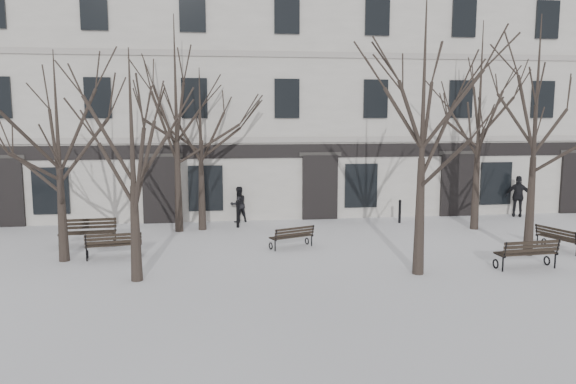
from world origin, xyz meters
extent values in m
plane|color=white|center=(0.00, 0.00, 0.00)|extent=(100.00, 100.00, 0.00)
cube|color=beige|center=(0.00, 13.00, 5.50)|extent=(40.00, 10.00, 11.00)
cube|color=#A09992|center=(0.00, 7.97, 3.60)|extent=(40.00, 0.12, 0.25)
cube|color=#A09992|center=(0.00, 7.97, 7.30)|extent=(40.00, 0.12, 0.25)
cube|color=black|center=(0.00, 7.96, 3.10)|extent=(40.00, 0.10, 0.60)
cube|color=black|center=(-10.00, 7.94, 1.45)|extent=(1.60, 0.22, 2.90)
cube|color=#2D2B28|center=(-10.00, 7.90, 2.95)|extent=(1.90, 0.08, 0.18)
cube|color=black|center=(-8.10, 7.95, 1.50)|extent=(1.50, 0.14, 2.00)
cube|color=black|center=(-3.50, 7.94, 1.45)|extent=(1.60, 0.22, 2.90)
cube|color=#2D2B28|center=(-3.50, 7.90, 2.95)|extent=(1.90, 0.08, 0.18)
cube|color=black|center=(-1.60, 7.95, 1.50)|extent=(1.50, 0.14, 2.00)
cube|color=black|center=(3.50, 7.94, 1.45)|extent=(1.60, 0.22, 2.90)
cube|color=#2D2B28|center=(3.50, 7.90, 2.95)|extent=(1.90, 0.08, 0.18)
cube|color=black|center=(5.40, 7.95, 1.50)|extent=(1.50, 0.14, 2.00)
cube|color=black|center=(10.00, 7.94, 1.45)|extent=(1.60, 0.22, 2.90)
cube|color=#2D2B28|center=(10.00, 7.90, 2.95)|extent=(1.90, 0.08, 0.18)
cube|color=black|center=(11.90, 7.95, 1.50)|extent=(1.50, 0.14, 2.00)
cube|color=black|center=(16.00, 7.94, 1.45)|extent=(1.60, 0.22, 2.90)
cube|color=black|center=(-6.00, 7.95, 5.40)|extent=(1.10, 0.14, 1.70)
cube|color=black|center=(-6.00, 7.95, 9.00)|extent=(1.10, 0.14, 1.70)
cube|color=black|center=(-2.00, 7.95, 5.40)|extent=(1.10, 0.14, 1.70)
cube|color=black|center=(-2.00, 7.95, 9.00)|extent=(1.10, 0.14, 1.70)
cube|color=black|center=(2.00, 7.95, 5.40)|extent=(1.10, 0.14, 1.70)
cube|color=black|center=(2.00, 7.95, 9.00)|extent=(1.10, 0.14, 1.70)
cube|color=black|center=(6.00, 7.95, 5.40)|extent=(1.10, 0.14, 1.70)
cube|color=black|center=(6.00, 7.95, 9.00)|extent=(1.10, 0.14, 1.70)
cube|color=black|center=(10.00, 7.95, 5.40)|extent=(1.10, 0.14, 1.70)
cube|color=black|center=(10.00, 7.95, 9.00)|extent=(1.10, 0.14, 1.70)
cube|color=black|center=(14.00, 7.95, 5.40)|extent=(1.10, 0.14, 1.70)
cube|color=black|center=(14.00, 7.95, 9.00)|extent=(1.10, 0.14, 1.70)
cone|color=black|center=(-6.07, 1.77, 1.41)|extent=(0.34, 0.34, 2.81)
cone|color=black|center=(-3.44, -0.76, 1.37)|extent=(0.34, 0.34, 2.73)
cone|color=black|center=(4.76, -1.15, 1.73)|extent=(0.34, 0.34, 3.45)
cone|color=black|center=(9.26, 0.57, 1.66)|extent=(0.34, 0.34, 3.31)
cone|color=black|center=(-2.66, 6.01, 1.80)|extent=(0.34, 0.34, 3.59)
cone|color=black|center=(-1.73, 6.25, 1.38)|extent=(0.34, 0.34, 2.75)
cone|color=black|center=(9.44, 4.91, 1.76)|extent=(0.34, 0.34, 3.53)
torus|color=black|center=(-3.72, 2.23, 0.14)|extent=(0.09, 0.29, 0.29)
cylinder|color=black|center=(-3.67, 1.88, 0.22)|extent=(0.05, 0.05, 0.45)
cube|color=black|center=(-3.70, 2.05, 0.45)|extent=(0.13, 0.55, 0.05)
torus|color=black|center=(-5.39, 1.99, 0.14)|extent=(0.09, 0.29, 0.29)
cylinder|color=black|center=(-5.34, 1.63, 0.22)|extent=(0.05, 0.05, 0.45)
cube|color=black|center=(-5.37, 1.81, 0.45)|extent=(0.13, 0.55, 0.05)
cube|color=black|center=(-4.56, 2.15, 0.47)|extent=(1.78, 0.35, 0.03)
cube|color=black|center=(-4.54, 2.01, 0.47)|extent=(1.78, 0.35, 0.03)
cube|color=black|center=(-4.52, 1.87, 0.47)|extent=(1.78, 0.35, 0.03)
cube|color=black|center=(-4.50, 1.73, 0.47)|extent=(1.78, 0.35, 0.03)
cube|color=black|center=(-4.50, 1.70, 0.60)|extent=(1.77, 0.29, 0.09)
cube|color=black|center=(-4.49, 1.67, 0.72)|extent=(1.77, 0.29, 0.09)
cube|color=black|center=(-4.49, 1.65, 0.83)|extent=(1.77, 0.29, 0.09)
cylinder|color=black|center=(-3.66, 1.80, 0.65)|extent=(0.06, 0.15, 0.49)
cylinder|color=black|center=(-5.33, 1.55, 0.65)|extent=(0.06, 0.15, 0.49)
torus|color=black|center=(9.13, -0.75, 0.15)|extent=(0.08, 0.31, 0.31)
cylinder|color=black|center=(9.16, -1.13, 0.24)|extent=(0.05, 0.05, 0.47)
cube|color=black|center=(9.14, -0.94, 0.47)|extent=(0.10, 0.58, 0.05)
torus|color=black|center=(7.34, -0.89, 0.15)|extent=(0.08, 0.31, 0.31)
cylinder|color=black|center=(7.37, -1.27, 0.24)|extent=(0.05, 0.05, 0.47)
cube|color=black|center=(7.36, -1.08, 0.47)|extent=(0.10, 0.58, 0.05)
cube|color=black|center=(8.23, -0.78, 0.49)|extent=(1.90, 0.24, 0.04)
cube|color=black|center=(8.24, -0.93, 0.49)|extent=(1.90, 0.24, 0.04)
cube|color=black|center=(8.25, -1.07, 0.49)|extent=(1.90, 0.24, 0.04)
cube|color=black|center=(8.27, -1.22, 0.49)|extent=(1.90, 0.24, 0.04)
cube|color=black|center=(8.27, -1.26, 0.63)|extent=(1.89, 0.19, 0.09)
cube|color=black|center=(8.27, -1.29, 0.76)|extent=(1.89, 0.19, 0.09)
cube|color=black|center=(8.27, -1.31, 0.88)|extent=(1.89, 0.19, 0.09)
cylinder|color=black|center=(9.16, -1.21, 0.68)|extent=(0.05, 0.15, 0.52)
cylinder|color=black|center=(7.38, -1.35, 0.68)|extent=(0.05, 0.15, 0.52)
torus|color=black|center=(-6.65, 3.50, 0.15)|extent=(0.08, 0.32, 0.31)
cylinder|color=black|center=(-6.68, 3.89, 0.24)|extent=(0.05, 0.05, 0.49)
cube|color=black|center=(-6.67, 3.69, 0.49)|extent=(0.10, 0.60, 0.05)
torus|color=black|center=(-4.81, 3.64, 0.15)|extent=(0.08, 0.32, 0.31)
cylinder|color=black|center=(-4.84, 4.03, 0.24)|extent=(0.05, 0.05, 0.49)
cube|color=black|center=(-4.83, 3.83, 0.49)|extent=(0.10, 0.60, 0.05)
cube|color=black|center=(-5.73, 3.52, 0.51)|extent=(1.96, 0.24, 0.04)
cube|color=black|center=(-5.74, 3.67, 0.51)|extent=(1.96, 0.24, 0.04)
cube|color=black|center=(-5.75, 3.83, 0.51)|extent=(1.96, 0.24, 0.04)
cube|color=black|center=(-5.76, 3.98, 0.51)|extent=(1.96, 0.24, 0.04)
cube|color=black|center=(-5.77, 4.02, 0.65)|extent=(1.95, 0.18, 0.10)
cube|color=black|center=(-5.77, 4.04, 0.78)|extent=(1.95, 0.18, 0.10)
cube|color=black|center=(-5.77, 4.07, 0.91)|extent=(1.95, 0.18, 0.10)
cylinder|color=black|center=(-6.69, 3.97, 0.71)|extent=(0.05, 0.16, 0.54)
cylinder|color=black|center=(-4.85, 4.11, 0.71)|extent=(0.05, 0.16, 0.54)
torus|color=black|center=(2.11, 3.05, 0.12)|extent=(0.14, 0.25, 0.26)
cylinder|color=black|center=(2.23, 2.76, 0.20)|extent=(0.04, 0.04, 0.40)
cube|color=black|center=(2.17, 2.91, 0.40)|extent=(0.23, 0.47, 0.04)
torus|color=black|center=(0.72, 2.47, 0.12)|extent=(0.14, 0.25, 0.26)
cylinder|color=black|center=(0.84, 2.17, 0.20)|extent=(0.04, 0.04, 0.40)
cube|color=black|center=(0.78, 2.32, 0.40)|extent=(0.23, 0.47, 0.04)
cube|color=black|center=(1.40, 2.79, 0.42)|extent=(1.50, 0.69, 0.03)
cube|color=black|center=(1.45, 2.68, 0.42)|extent=(1.50, 0.69, 0.03)
cube|color=black|center=(1.49, 2.56, 0.42)|extent=(1.50, 0.69, 0.03)
cube|color=black|center=(1.54, 2.45, 0.42)|extent=(1.50, 0.69, 0.03)
cube|color=black|center=(1.56, 2.42, 0.53)|extent=(1.48, 0.65, 0.08)
cube|color=black|center=(1.56, 2.40, 0.64)|extent=(1.48, 0.65, 0.08)
cube|color=black|center=(1.57, 2.38, 0.74)|extent=(1.48, 0.65, 0.08)
cylinder|color=black|center=(2.26, 2.69, 0.58)|extent=(0.08, 0.13, 0.44)
cylinder|color=black|center=(0.87, 2.11, 0.58)|extent=(0.08, 0.13, 0.44)
torus|color=black|center=(10.60, 1.79, 0.13)|extent=(0.27, 0.13, 0.27)
cylinder|color=black|center=(10.28, 1.69, 0.21)|extent=(0.05, 0.05, 0.42)
cube|color=black|center=(10.44, 1.74, 0.42)|extent=(0.50, 0.21, 0.05)
cube|color=black|center=(10.88, 1.06, 0.44)|extent=(0.61, 1.61, 0.03)
cube|color=black|center=(10.76, 1.02, 0.44)|extent=(0.61, 1.61, 0.03)
cube|color=black|center=(10.64, 0.98, 0.44)|extent=(0.61, 1.61, 0.03)
cube|color=black|center=(10.51, 0.94, 0.44)|extent=(0.61, 1.61, 0.03)
cube|color=black|center=(10.48, 0.92, 0.56)|extent=(0.56, 1.59, 0.08)
cube|color=black|center=(10.46, 0.92, 0.67)|extent=(0.56, 1.59, 0.08)
cube|color=black|center=(10.44, 0.91, 0.78)|extent=(0.56, 1.59, 0.08)
cylinder|color=black|center=(10.71, 0.17, 0.60)|extent=(0.14, 0.08, 0.46)
cylinder|color=black|center=(10.21, 1.66, 0.60)|extent=(0.14, 0.08, 0.46)
cylinder|color=black|center=(-0.26, 6.48, 0.54)|extent=(0.13, 0.13, 1.08)
sphere|color=black|center=(-0.26, 6.48, 1.10)|extent=(0.15, 0.15, 0.15)
cylinder|color=black|center=(6.79, 6.57, 0.47)|extent=(0.11, 0.11, 0.94)
sphere|color=black|center=(6.79, 6.57, 0.96)|extent=(0.13, 0.13, 0.13)
imported|color=black|center=(-0.18, 7.68, 0.00)|extent=(0.95, 0.86, 1.58)
imported|color=black|center=(12.71, 7.30, 0.00)|extent=(1.21, 0.93, 1.91)
camera|label=1|loc=(-1.18, -16.71, 4.70)|focal=35.00mm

